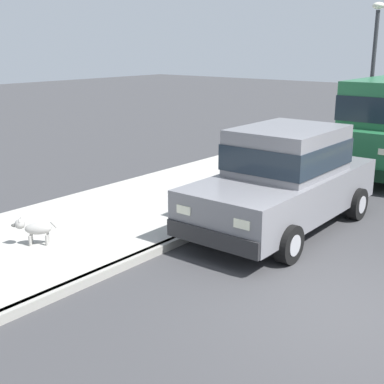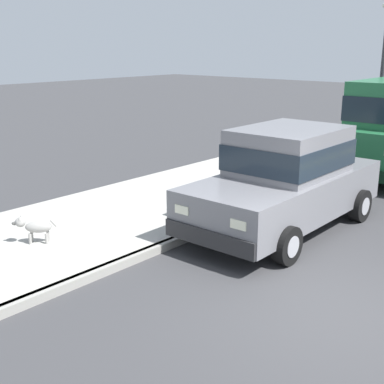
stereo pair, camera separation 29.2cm
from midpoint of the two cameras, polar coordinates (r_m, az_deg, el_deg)
ground_plane at (r=7.31m, az=14.92°, el=-12.29°), size 80.00×80.00×0.00m
curb at (r=8.90m, az=-4.15°, el=-6.04°), size 0.16×64.00×0.14m
sidewalk at (r=10.15m, az=-11.59°, el=-3.54°), size 3.60×64.00×0.14m
car_grey_sedan at (r=9.86m, az=9.28°, el=1.56°), size 2.07×4.62×1.92m
dog_grey at (r=9.14m, az=-17.75°, el=-3.80°), size 0.58×0.56×0.49m
street_lamp at (r=16.90m, az=18.73°, el=13.42°), size 0.36×0.36×4.42m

